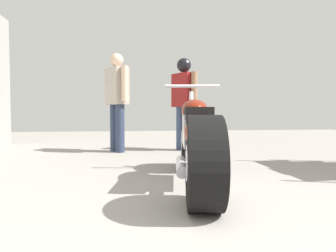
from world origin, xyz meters
The scene contains 4 objects.
ground_plane centered at (0.00, 3.03, 0.00)m, with size 16.08×16.08×0.00m, color gray.
motorcycle_maroon_cruiser centered at (-0.02, 2.25, 0.44)m, with size 0.74×2.26×1.05m.
mechanic_in_blue centered at (-0.89, 4.85, 1.01)m, with size 0.46×0.68×1.79m.
mechanic_with_helmet centered at (0.36, 4.92, 1.05)m, with size 0.44×0.65×1.75m.
Camera 1 is at (-0.66, -0.46, 0.70)m, focal length 30.65 mm.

